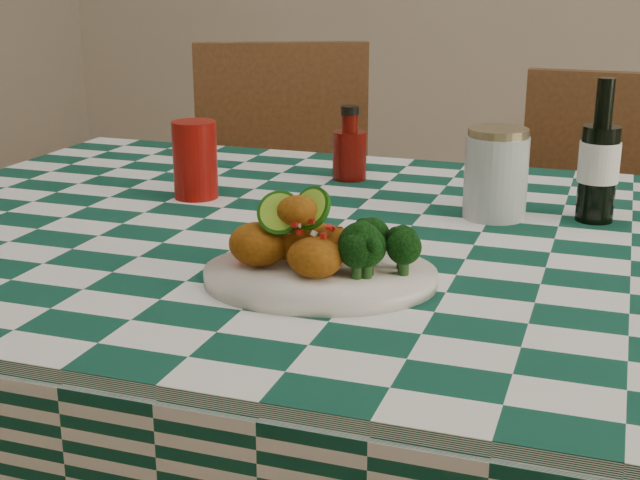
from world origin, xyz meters
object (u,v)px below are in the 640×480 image
(plate, at_px, (320,276))
(wooden_chair_right, at_px, (602,299))
(wooden_chair_left, at_px, (285,250))
(ketchup_bottle, at_px, (350,143))
(fried_chicken_pile, at_px, (301,232))
(mason_jar, at_px, (496,173))
(beer_bottle, at_px, (600,151))
(red_tumbler, at_px, (195,160))

(plate, relative_size, wooden_chair_right, 0.30)
(plate, bearing_deg, wooden_chair_left, 113.53)
(ketchup_bottle, bearing_deg, fried_chicken_pile, -79.06)
(plate, height_order, ketchup_bottle, ketchup_bottle)
(fried_chicken_pile, xyz_separation_m, wooden_chair_right, (0.35, 0.94, -0.39))
(mason_jar, bearing_deg, beer_bottle, 11.66)
(ketchup_bottle, height_order, wooden_chair_left, wooden_chair_left)
(plate, distance_m, mason_jar, 0.40)
(ketchup_bottle, bearing_deg, wooden_chair_left, 123.82)
(plate, distance_m, wooden_chair_right, 1.04)
(fried_chicken_pile, bearing_deg, red_tumbler, 133.01)
(red_tumbler, relative_size, wooden_chair_right, 0.14)
(wooden_chair_left, bearing_deg, wooden_chair_right, -26.17)
(wooden_chair_left, bearing_deg, fried_chicken_pile, -90.54)
(wooden_chair_right, bearing_deg, fried_chicken_pile, -108.92)
(plate, relative_size, fried_chicken_pile, 2.03)
(ketchup_bottle, bearing_deg, beer_bottle, -17.99)
(red_tumbler, height_order, ketchup_bottle, ketchup_bottle)
(red_tumbler, distance_m, wooden_chair_left, 0.76)
(mason_jar, bearing_deg, fried_chicken_pile, -116.20)
(plate, xyz_separation_m, mason_jar, (0.15, 0.36, 0.06))
(fried_chicken_pile, height_order, wooden_chair_right, wooden_chair_right)
(mason_jar, bearing_deg, red_tumbler, -175.28)
(ketchup_bottle, height_order, beer_bottle, beer_bottle)
(beer_bottle, bearing_deg, ketchup_bottle, 162.01)
(red_tumbler, xyz_separation_m, wooden_chair_left, (-0.10, 0.65, -0.37))
(wooden_chair_right, bearing_deg, plate, -107.59)
(ketchup_bottle, xyz_separation_m, wooden_chair_right, (0.45, 0.40, -0.39))
(fried_chicken_pile, distance_m, mason_jar, 0.41)
(plate, height_order, mason_jar, mason_jar)
(plate, distance_m, beer_bottle, 0.51)
(mason_jar, relative_size, beer_bottle, 0.64)
(ketchup_bottle, distance_m, beer_bottle, 0.45)
(red_tumbler, relative_size, wooden_chair_left, 0.13)
(plate, distance_m, ketchup_bottle, 0.55)
(fried_chicken_pile, height_order, beer_bottle, beer_bottle)
(mason_jar, height_order, wooden_chair_left, wooden_chair_left)
(plate, distance_m, wooden_chair_left, 1.11)
(red_tumbler, xyz_separation_m, wooden_chair_right, (0.65, 0.61, -0.39))
(wooden_chair_left, height_order, wooden_chair_right, wooden_chair_left)
(beer_bottle, relative_size, wooden_chair_left, 0.22)
(beer_bottle, xyz_separation_m, wooden_chair_right, (0.02, 0.54, -0.43))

